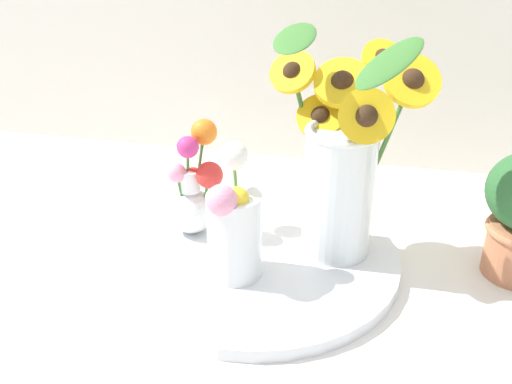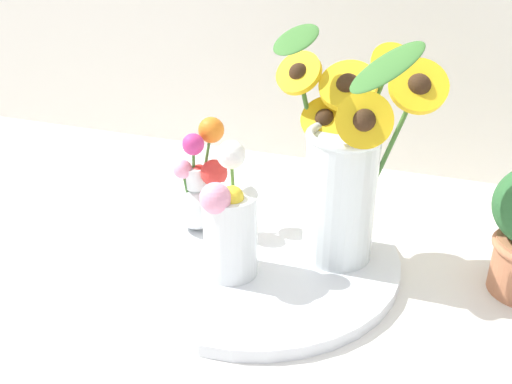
% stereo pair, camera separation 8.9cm
% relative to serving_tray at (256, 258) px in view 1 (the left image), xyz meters
% --- Properties ---
extents(ground_plane, '(6.00, 6.00, 0.00)m').
position_rel_serving_tray_xyz_m(ground_plane, '(0.01, -0.10, -0.01)').
color(ground_plane, silver).
extents(serving_tray, '(0.45, 0.45, 0.02)m').
position_rel_serving_tray_xyz_m(serving_tray, '(0.00, 0.00, 0.00)').
color(serving_tray, silver).
rests_on(serving_tray, ground_plane).
extents(mason_jar_sunflowers, '(0.27, 0.23, 0.35)m').
position_rel_serving_tray_xyz_m(mason_jar_sunflowers, '(0.12, 0.04, 0.15)').
color(mason_jar_sunflowers, silver).
rests_on(mason_jar_sunflowers, serving_tray).
extents(vase_small_center, '(0.08, 0.09, 0.20)m').
position_rel_serving_tray_xyz_m(vase_small_center, '(-0.02, -0.06, 0.09)').
color(vase_small_center, white).
rests_on(vase_small_center, serving_tray).
extents(vase_bulb_right, '(0.09, 0.09, 0.19)m').
position_rel_serving_tray_xyz_m(vase_bulb_right, '(-0.11, 0.04, 0.08)').
color(vase_bulb_right, white).
rests_on(vase_bulb_right, serving_tray).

